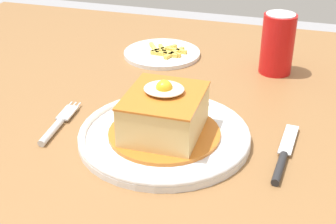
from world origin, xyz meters
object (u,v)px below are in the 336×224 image
(knife, at_px, (282,159))
(soda_can, at_px, (278,44))
(main_plate, at_px, (164,135))
(side_plate_fries, at_px, (162,53))
(fork, at_px, (57,125))

(knife, xyz_separation_m, soda_can, (-0.04, 0.33, 0.06))
(main_plate, distance_m, soda_can, 0.35)
(soda_can, relative_size, side_plate_fries, 0.73)
(fork, height_order, side_plate_fries, side_plate_fries)
(knife, bearing_deg, main_plate, 176.64)
(soda_can, bearing_deg, knife, -82.47)
(soda_can, distance_m, side_plate_fries, 0.26)
(main_plate, relative_size, fork, 1.92)
(fork, bearing_deg, side_plate_fries, 78.36)
(fork, height_order, knife, same)
(main_plate, bearing_deg, knife, -3.36)
(knife, distance_m, side_plate_fries, 0.45)
(soda_can, bearing_deg, side_plate_fries, 175.72)
(main_plate, height_order, fork, main_plate)
(main_plate, distance_m, knife, 0.19)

